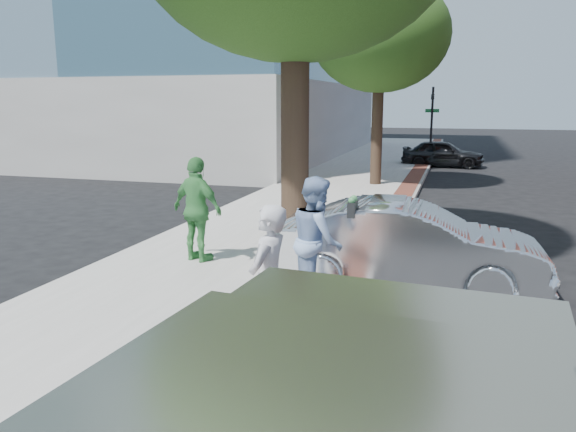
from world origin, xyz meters
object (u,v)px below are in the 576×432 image
at_px(parking_meter, 352,222).
at_px(bg_car, 443,153).
at_px(person_officer, 317,240).
at_px(sedan_silver, 408,246).
at_px(person_green, 197,210).
at_px(person_gray, 268,282).

bearing_deg(parking_meter, bg_car, 87.57).
xyz_separation_m(person_officer, sedan_silver, (1.20, 1.48, -0.36)).
relative_size(person_green, bg_car, 0.51).
relative_size(parking_meter, bg_car, 0.39).
height_order(person_gray, person_green, person_green).
bearing_deg(sedan_silver, person_green, 87.51).
bearing_deg(person_officer, bg_car, -26.15).
distance_m(sedan_silver, bg_car, 18.52).
bearing_deg(bg_car, person_gray, 178.79).
bearing_deg(parking_meter, person_gray, -99.56).
bearing_deg(person_green, person_gray, 145.75).
bearing_deg(sedan_silver, person_gray, 156.73).
xyz_separation_m(sedan_silver, bg_car, (-0.01, 18.52, -0.08)).
bearing_deg(person_officer, parking_meter, -47.21).
height_order(sedan_silver, bg_car, sedan_silver).
bearing_deg(parking_meter, sedan_silver, 38.80).
bearing_deg(person_gray, person_officer, -175.87).
bearing_deg(person_officer, person_gray, 154.57).
bearing_deg(bg_car, parking_meter, 179.69).
relative_size(person_officer, sedan_silver, 0.43).
relative_size(parking_meter, person_green, 0.76).
relative_size(person_green, sedan_silver, 0.44).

